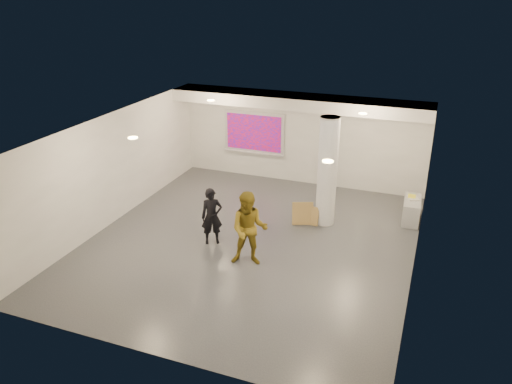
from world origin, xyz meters
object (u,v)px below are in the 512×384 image
at_px(credenza, 411,210).
at_px(woman, 212,216).
at_px(man, 249,229).
at_px(projection_screen, 254,133).
at_px(column, 327,172).

xyz_separation_m(credenza, woman, (-4.63, -3.10, 0.42)).
distance_m(credenza, woman, 5.59).
bearing_deg(man, credenza, 32.95).
distance_m(projection_screen, woman, 4.90).
bearing_deg(column, man, -112.88).
relative_size(projection_screen, man, 1.16).
bearing_deg(woman, column, 9.62).
distance_m(projection_screen, credenza, 5.71).
xyz_separation_m(projection_screen, woman, (0.69, -4.78, -0.79)).
bearing_deg(projection_screen, man, -70.22).
bearing_deg(credenza, man, -134.70).
bearing_deg(projection_screen, woman, -81.80).
distance_m(column, man, 3.04).
height_order(column, man, column).
relative_size(column, projection_screen, 1.43).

